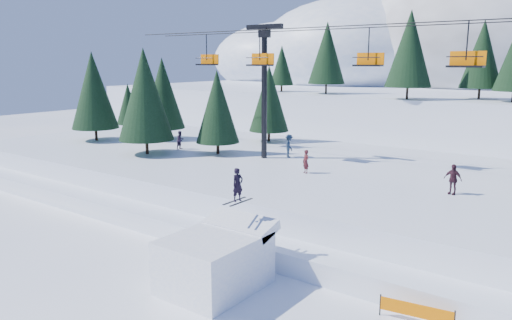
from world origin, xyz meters
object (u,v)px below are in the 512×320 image
Objects in this scene: jump_kicker at (216,260)px; banner_near at (416,311)px; chairlift at (405,73)px; banner_far at (475,300)px.

banner_near is (8.36, 2.17, -0.78)m from jump_kicker.
jump_kicker is 1.86× the size of banner_near.
banner_near is at bearing -66.43° from chairlift.
jump_kicker is 0.11× the size of chairlift.
banner_far is (9.98, 4.46, -0.78)m from jump_kicker.
banner_far is at bearing 54.83° from banner_near.
banner_far is at bearing 24.11° from jump_kicker.
chairlift reaches higher than banner_near.
banner_near is 1.02× the size of banner_far.
jump_kicker is 17.90m from chairlift.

